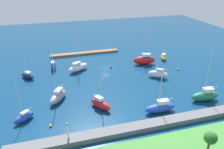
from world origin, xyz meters
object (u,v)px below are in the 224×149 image
park_tree_east (211,138)px  sailboat_green_off_beacon (205,95)px  sailboat_gray_center_basin (58,96)px  sailboat_navy_lone_north (28,76)px  mooring_buoy_orange (178,69)px  sailboat_red_along_channel (100,104)px  sailboat_blue_east_end (24,117)px  mooring_buoy_red (111,67)px  pier_dock (85,53)px  sailboat_white_far_south (158,74)px  sailboat_navy_west_end (53,66)px  sailboat_yellow_outer_mooring (164,57)px  harbor_beacon (68,129)px  sailboat_white_near_pier (78,67)px  mooring_buoy_yellow (51,126)px  sailboat_blue_lone_south (160,107)px

park_tree_east → sailboat_green_off_beacon: size_ratio=0.33×
park_tree_east → sailboat_gray_center_basin: bearing=-47.8°
park_tree_east → sailboat_navy_lone_north: 53.34m
sailboat_navy_lone_north → mooring_buoy_orange: bearing=-143.4°
sailboat_red_along_channel → sailboat_blue_east_end: (17.38, 0.19, -0.25)m
mooring_buoy_red → mooring_buoy_orange: 22.41m
sailboat_gray_center_basin → mooring_buoy_red: 24.67m
pier_dock → sailboat_blue_east_end: 43.56m
sailboat_gray_center_basin → sailboat_white_far_south: size_ratio=1.11×
sailboat_navy_lone_north → sailboat_white_far_south: bearing=-149.8°
sailboat_navy_west_end → sailboat_gray_center_basin: size_ratio=0.65×
sailboat_blue_east_end → sailboat_yellow_outer_mooring: bearing=172.2°
harbor_beacon → sailboat_blue_east_end: bearing=-47.9°
sailboat_red_along_channel → mooring_buoy_red: 24.18m
sailboat_white_near_pier → mooring_buoy_red: size_ratio=20.12×
mooring_buoy_yellow → sailboat_gray_center_basin: bearing=-102.6°
sailboat_green_off_beacon → sailboat_white_far_south: sailboat_green_off_beacon is taller
sailboat_navy_west_end → sailboat_red_along_channel: 28.51m
harbor_beacon → sailboat_green_off_beacon: (-35.11, -5.91, -1.84)m
sailboat_gray_center_basin → sailboat_blue_east_end: size_ratio=1.36×
sailboat_yellow_outer_mooring → sailboat_blue_lone_south: bearing=174.1°
sailboat_gray_center_basin → sailboat_white_far_south: (-30.64, -4.99, 0.00)m
sailboat_gray_center_basin → mooring_buoy_orange: bearing=134.6°
sailboat_navy_west_end → sailboat_green_off_beacon: 47.61m
sailboat_white_far_south → sailboat_yellow_outer_mooring: bearing=-92.8°
sailboat_white_far_south → sailboat_blue_east_end: bearing=47.8°
mooring_buoy_yellow → harbor_beacon: bearing=118.7°
sailboat_gray_center_basin → mooring_buoy_yellow: 10.54m
pier_dock → sailboat_white_near_pier: size_ratio=1.90×
park_tree_east → mooring_buoy_red: size_ratio=6.25×
pier_dock → sailboat_green_off_beacon: 48.55m
sailboat_green_off_beacon → sailboat_navy_lone_north: size_ratio=1.77×
pier_dock → sailboat_navy_west_end: bearing=42.6°
sailboat_green_off_beacon → sailboat_blue_lone_south: bearing=10.9°
sailboat_white_near_pier → sailboat_navy_west_end: size_ratio=1.66×
harbor_beacon → sailboat_navy_lone_north: 33.19m
park_tree_east → sailboat_blue_east_end: bearing=-32.2°
pier_dock → mooring_buoy_orange: bearing=138.6°
park_tree_east → sailboat_white_near_pier: bearing=-69.1°
harbor_beacon → sailboat_red_along_channel: sailboat_red_along_channel is taller
sailboat_white_near_pier → mooring_buoy_orange: size_ratio=22.53×
park_tree_east → sailboat_red_along_channel: 25.18m
sailboat_white_far_south → sailboat_navy_lone_north: sailboat_white_far_south is taller
sailboat_navy_west_end → sailboat_white_far_south: bearing=64.2°
harbor_beacon → sailboat_yellow_outer_mooring: sailboat_yellow_outer_mooring is taller
sailboat_navy_lone_north → sailboat_blue_east_end: size_ratio=0.78×
sailboat_yellow_outer_mooring → mooring_buoy_yellow: sailboat_yellow_outer_mooring is taller
sailboat_blue_lone_south → mooring_buoy_red: bearing=-80.0°
park_tree_east → mooring_buoy_orange: park_tree_east is taller
sailboat_gray_center_basin → mooring_buoy_yellow: sailboat_gray_center_basin is taller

